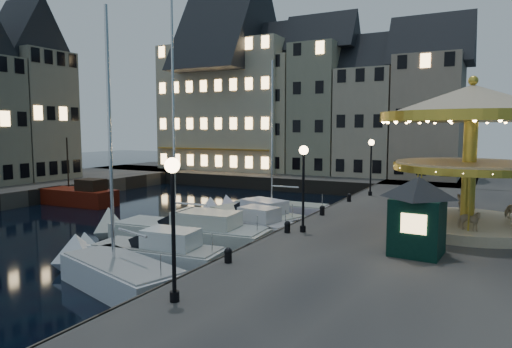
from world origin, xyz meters
The scene contains 29 objects.
ground centered at (0.00, 0.00, 0.00)m, with size 160.00×160.00×0.00m, color black.
quay_east centered at (14.00, 6.00, 0.65)m, with size 16.00×56.00×1.30m, color #474442.
quay_north centered at (-8.00, 28.00, 0.65)m, with size 44.00×12.00×1.30m, color #474442.
quaywall_e centered at (6.00, 6.00, 0.65)m, with size 0.15×44.00×1.30m, color #47423A.
quaywall_n centered at (-6.00, 22.00, 0.65)m, with size 48.00×0.15×1.30m, color #47423A.
streetlamp_a centered at (7.20, -9.00, 4.02)m, with size 0.44×0.44×4.17m.
streetlamp_b centered at (7.20, 1.00, 4.02)m, with size 0.44×0.44×4.17m.
streetlamp_c centered at (7.20, 14.50, 4.02)m, with size 0.44×0.44×4.17m.
bollard_a centered at (6.60, -5.00, 1.60)m, with size 0.30×0.30×0.57m.
bollard_b centered at (6.60, 0.50, 1.60)m, with size 0.30×0.30×0.57m.
bollard_c centered at (6.60, 5.50, 1.60)m, with size 0.30×0.30×0.57m.
bollard_d centered at (6.60, 11.00, 1.60)m, with size 0.30×0.30×0.57m.
townhouse_na centered at (-19.50, 30.00, 7.78)m, with size 5.50×8.00×12.80m.
townhouse_nb centered at (-14.05, 30.00, 8.28)m, with size 6.16×8.00×13.80m.
townhouse_nc centered at (-8.00, 30.00, 8.78)m, with size 6.82×8.00×14.80m.
townhouse_nd centered at (-2.25, 30.00, 9.28)m, with size 5.50×8.00×15.80m.
townhouse_ne centered at (3.20, 30.00, 7.78)m, with size 6.16×8.00×12.80m.
townhouse_nf centered at (9.25, 30.00, 8.28)m, with size 6.82×8.00×13.80m.
townhouse_wc centered at (-26.00, 10.95, 8.48)m, with size 8.80×5.50×14.20m.
hotel_corner centered at (-14.00, 30.00, 9.78)m, with size 17.60×9.00×16.80m.
motorboat_a centered at (2.06, -6.21, 0.54)m, with size 7.05×4.06×11.71m.
motorboat_b centered at (1.89, -3.93, 0.64)m, with size 7.09×2.63×2.15m.
motorboat_c centered at (0.57, 0.33, 0.68)m, with size 9.87×3.29×13.07m.
motorboat_d centered at (2.83, 3.08, 0.63)m, with size 6.36×2.91×2.15m.
motorboat_e centered at (1.80, 5.72, 0.64)m, with size 7.81×4.41×2.15m.
motorboat_f centered at (1.69, 9.24, 0.53)m, with size 7.75×2.07×10.30m.
red_fishing_boat centered at (-14.81, 6.92, 0.69)m, with size 6.84×2.58×5.73m.
carousel centered at (14.19, 5.30, 6.24)m, with size 8.57×8.57×7.50m.
ticket_kiosk centered at (12.65, -0.60, 3.40)m, with size 3.01×3.01×3.53m.
Camera 1 is at (15.18, -19.22, 6.29)m, focal length 32.00 mm.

